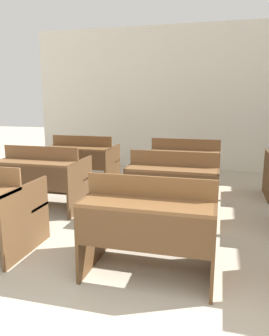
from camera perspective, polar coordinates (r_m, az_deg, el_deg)
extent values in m
cube|color=white|center=(7.16, 11.12, 11.73)|extent=(7.29, 0.06, 3.01)
cube|color=brown|center=(3.40, -18.28, -8.50)|extent=(0.03, 0.80, 0.70)
cube|color=#54381F|center=(3.08, -6.97, -10.17)|extent=(0.03, 0.80, 0.70)
cube|color=#54381F|center=(2.88, 13.71, -12.00)|extent=(0.03, 0.80, 0.70)
cube|color=brown|center=(2.61, 2.05, -6.39)|extent=(1.10, 0.34, 0.03)
cube|color=#54381F|center=(2.52, 1.22, -11.20)|extent=(1.04, 0.02, 0.31)
cube|color=brown|center=(2.73, 2.80, -3.27)|extent=(1.10, 0.02, 0.18)
cube|color=brown|center=(3.13, 3.90, -8.72)|extent=(1.10, 0.33, 0.03)
cube|color=#54381F|center=(3.23, 3.83, -12.96)|extent=(1.04, 0.04, 0.04)
cube|color=brown|center=(5.05, -20.61, -2.06)|extent=(0.03, 0.80, 0.70)
cube|color=brown|center=(4.52, -9.41, -3.02)|extent=(0.03, 0.80, 0.70)
cube|color=brown|center=(4.50, -16.99, 0.91)|extent=(1.10, 0.34, 0.03)
cube|color=brown|center=(4.40, -17.93, -1.67)|extent=(1.04, 0.02, 0.31)
cube|color=brown|center=(4.61, -16.05, 2.56)|extent=(1.10, 0.02, 0.18)
cube|color=brown|center=(4.95, -14.01, -1.30)|extent=(1.10, 0.33, 0.03)
cube|color=brown|center=(5.01, -13.86, -4.15)|extent=(1.04, 0.04, 0.04)
cube|color=brown|center=(4.30, -0.25, -3.62)|extent=(0.03, 0.80, 0.70)
cube|color=brown|center=(4.17, 14.18, -4.51)|extent=(0.03, 0.80, 0.70)
cube|color=brown|center=(3.90, 6.50, -0.26)|extent=(1.10, 0.34, 0.03)
cube|color=brown|center=(3.79, 6.09, -3.30)|extent=(1.04, 0.02, 0.31)
cube|color=brown|center=(4.04, 6.86, 1.65)|extent=(1.10, 0.02, 0.18)
cube|color=brown|center=(4.41, 7.29, -2.62)|extent=(1.10, 0.33, 0.03)
cube|color=brown|center=(4.48, 7.20, -5.79)|extent=(1.04, 0.04, 0.04)
cube|color=#54371E|center=(6.15, -13.35, 0.79)|extent=(0.03, 0.80, 0.70)
cube|color=#54371E|center=(5.73, -3.83, 0.28)|extent=(0.03, 0.80, 0.70)
cube|color=brown|center=(5.65, -9.78, 3.43)|extent=(1.10, 0.34, 0.03)
cube|color=#54371E|center=(5.54, -10.39, 1.42)|extent=(1.04, 0.02, 0.31)
cube|color=brown|center=(5.78, -9.17, 4.68)|extent=(1.10, 0.02, 0.18)
cube|color=brown|center=(6.12, -7.90, 1.44)|extent=(1.10, 0.33, 0.03)
cube|color=#54371E|center=(6.17, -7.83, -0.89)|extent=(1.04, 0.04, 0.04)
cube|color=brown|center=(5.55, 3.28, -0.09)|extent=(0.03, 0.80, 0.70)
cube|color=brown|center=(5.44, 14.40, -0.68)|extent=(0.03, 0.80, 0.70)
cube|color=brown|center=(5.18, 8.63, 2.71)|extent=(1.10, 0.34, 0.03)
cube|color=brown|center=(5.06, 8.38, 0.50)|extent=(1.04, 0.02, 0.31)
cube|color=brown|center=(5.33, 8.86, 4.08)|extent=(1.10, 0.02, 0.18)
cube|color=brown|center=(5.69, 9.05, 0.61)|extent=(1.10, 0.33, 0.03)
cube|color=brown|center=(5.74, 8.97, -1.89)|extent=(1.04, 0.04, 0.04)
cube|color=brown|center=(5.49, 22.13, -1.09)|extent=(0.03, 0.80, 0.70)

